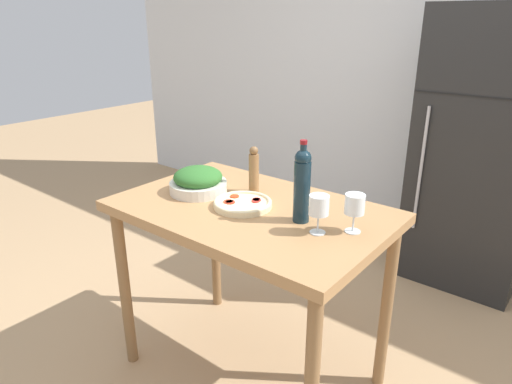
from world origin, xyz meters
The scene contains 10 objects.
ground_plane centered at (0.00, 0.00, 0.00)m, with size 14.00×14.00×0.00m, color tan.
wall_back centered at (0.00, 2.10, 1.30)m, with size 6.40×0.06×2.60m.
refrigerator centered at (0.56, 1.71, 0.91)m, with size 0.74×0.70×1.81m.
prep_counter centered at (0.00, 0.00, 0.81)m, with size 1.23×0.79×0.93m.
wine_bottle centered at (0.26, 0.01, 1.09)m, with size 0.07×0.07×0.35m.
wine_glass_near centered at (0.38, -0.04, 1.04)m, with size 0.08×0.08×0.16m.
wine_glass_far centered at (0.48, 0.06, 1.04)m, with size 0.08×0.08×0.16m.
pepper_mill centered at (-0.11, 0.16, 1.04)m, with size 0.05×0.05×0.23m.
salad_bowl centered at (-0.32, -0.01, 0.98)m, with size 0.28×0.28×0.13m.
homemade_pizza centered at (-0.03, -0.02, 0.94)m, with size 0.26×0.26×0.03m.
Camera 1 is at (1.20, -1.47, 1.73)m, focal length 32.00 mm.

